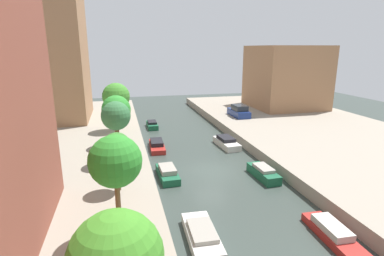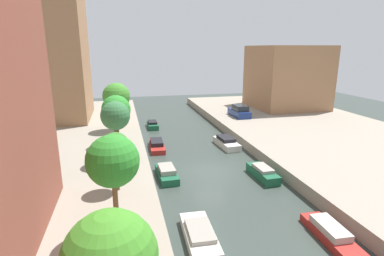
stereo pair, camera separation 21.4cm
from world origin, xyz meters
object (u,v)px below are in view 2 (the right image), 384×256
Objects in this scene: moored_boat_right_1 at (331,234)px; parked_car at (239,112)px; moored_boat_left_1 at (200,235)px; moored_boat_right_2 at (263,173)px; low_block_right at (286,77)px; street_tree_4 at (116,110)px; street_tree_2 at (115,147)px; street_tree_5 at (116,97)px; moored_boat_left_2 at (167,173)px; street_tree_3 at (115,116)px; moored_boat_left_3 at (157,145)px; street_tree_1 at (113,162)px; apartment_tower_far at (38,5)px; moored_boat_left_4 at (153,125)px; moored_boat_right_3 at (226,143)px.

parked_car is at bearing 79.16° from moored_boat_right_1.
moored_boat_right_2 reaches higher than moored_boat_left_1.
low_block_right is 29.13m from street_tree_4.
street_tree_5 reaches higher than street_tree_2.
street_tree_3 is at bearing 155.68° from moored_boat_left_2.
moored_boat_left_3 is (3.79, 5.68, -4.45)m from street_tree_3.
low_block_right is 38.59m from street_tree_1.
moored_boat_left_4 is (12.81, -3.75, -14.58)m from apartment_tower_far.
moored_boat_right_2 is (11.07, -3.47, -4.39)m from street_tree_3.
street_tree_4 is at bearing 90.00° from street_tree_1.
street_tree_5 reaches higher than parked_car.
street_tree_4 is 15.91m from moored_boat_left_1.
low_block_right is 2.02× the size of street_tree_3.
moored_boat_left_1 is at bearing -74.22° from street_tree_4.
street_tree_1 is 29.10m from parked_car.
moored_boat_right_1 is (11.07, -6.61, -3.59)m from street_tree_2.
moored_boat_right_1 is at bearing -7.34° from street_tree_1.
moored_boat_left_3 is at bearing 16.44° from street_tree_4.
street_tree_1 is 10.29m from street_tree_3.
low_block_right is 2.47× the size of parked_car.
street_tree_2 reaches higher than moored_boat_right_1.
street_tree_3 reaches higher than street_tree_4.
moored_boat_right_3 is (10.94, -5.52, -4.38)m from street_tree_5.
low_block_right is 3.04× the size of moored_boat_left_4.
street_tree_1 is 1.33× the size of street_tree_2.
street_tree_2 is at bearing 90.00° from street_tree_1.
street_tree_4 reaches higher than moored_boat_left_1.
moored_boat_left_3 is at bearing 128.53° from moored_boat_right_2.
street_tree_5 reaches higher than street_tree_4.
moored_boat_left_2 is (3.70, 3.43, -3.55)m from street_tree_2.
street_tree_2 is at bearing 149.13° from moored_boat_right_1.
apartment_tower_far is at bearing 163.69° from moored_boat_left_4.
moored_boat_left_3 is 7.22m from moored_boat_right_3.
street_tree_1 reaches higher than moored_boat_right_2.
street_tree_3 is at bearing 112.22° from moored_boat_left_1.
moored_boat_left_4 is at bearing -16.31° from apartment_tower_far.
moored_boat_right_1 is at bearing -89.58° from moored_boat_right_3.
parked_car is 26.82m from moored_boat_left_1.
street_tree_3 is 6.00m from moored_boat_left_2.
apartment_tower_far is 15.38m from street_tree_5.
moored_boat_right_3 is at bearing 42.01° from street_tree_2.
low_block_right is 26.94m from moored_boat_right_2.
moored_boat_right_3 is at bearing -7.39° from moored_boat_left_3.
moored_boat_left_1 is at bearing -90.15° from moored_boat_left_4.
moored_boat_left_4 reaches higher than moored_boat_left_3.
street_tree_1 is at bearing -90.00° from street_tree_2.
street_tree_1 is at bearing -126.03° from moored_boat_right_3.
street_tree_1 is at bearing -148.36° from moored_boat_right_2.
street_tree_4 is 1.44× the size of moored_boat_left_4.
street_tree_3 reaches higher than moored_boat_left_4.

